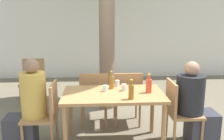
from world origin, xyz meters
name	(u,v)px	position (x,y,z in m)	size (l,w,h in m)	color
cafe_building_wall	(104,29)	(0.00, 3.93, 1.40)	(10.00, 0.08, 2.80)	white
dining_table_front	(113,100)	(0.00, 0.00, 0.66)	(1.35, 0.78, 0.76)	#B27F4C
patio_chair_0	(46,112)	(-0.91, 0.00, 0.51)	(0.44, 0.44, 0.91)	#A87A4C
patio_chair_1	(179,109)	(0.91, 0.00, 0.51)	(0.44, 0.44, 0.91)	#A87A4C
patio_chair_2	(94,96)	(-0.27, 0.62, 0.51)	(0.44, 0.44, 0.91)	#A87A4C
patio_chair_3	(128,95)	(0.27, 0.62, 0.51)	(0.44, 0.44, 0.91)	#A87A4C
patio_chair_4	(33,78)	(-1.53, 1.82, 0.51)	(0.44, 0.44, 0.91)	#A87A4C
person_seated_0	(28,109)	(-1.14, 0.00, 0.55)	(0.57, 0.33, 1.24)	#383842
person_seated_1	(195,107)	(1.14, 0.00, 0.53)	(0.59, 0.39, 1.18)	#383842
amber_bottle_0	(131,91)	(0.21, -0.26, 0.86)	(0.07, 0.07, 0.25)	#9E661E
soda_bottle_1	(149,85)	(0.48, -0.01, 0.86)	(0.08, 0.08, 0.26)	#DB4C2D
amber_bottle_2	(111,82)	(-0.01, 0.20, 0.86)	(0.06, 0.06, 0.25)	#9E661E
drinking_glass_0	(105,88)	(-0.11, 0.08, 0.80)	(0.06, 0.06, 0.09)	white
drinking_glass_1	(124,87)	(0.15, 0.10, 0.80)	(0.07, 0.07, 0.09)	silver
drinking_glass_2	(117,83)	(0.08, 0.32, 0.80)	(0.07, 0.07, 0.09)	silver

